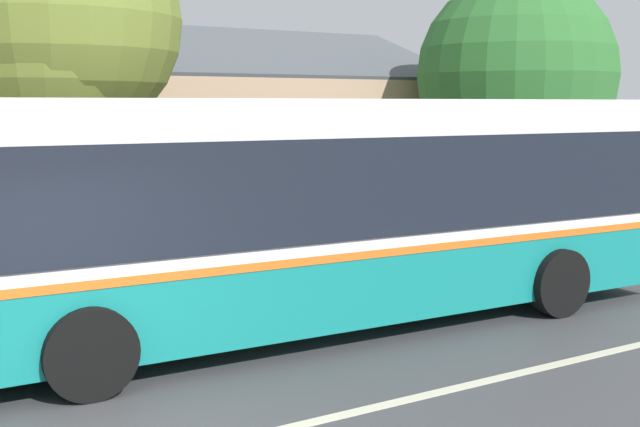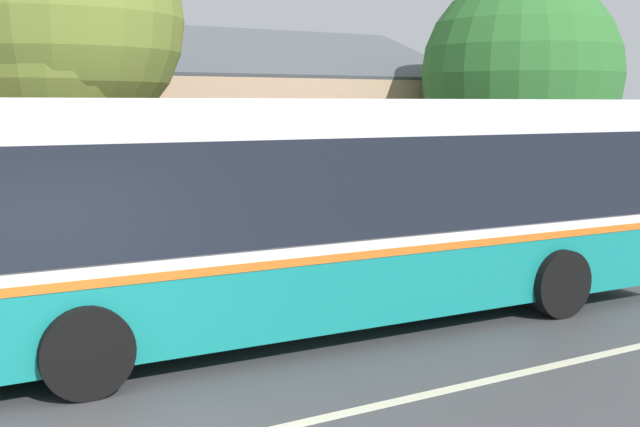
# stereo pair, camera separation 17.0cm
# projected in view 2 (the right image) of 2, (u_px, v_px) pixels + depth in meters

# --- Properties ---
(transit_bus) EXTENTS (11.72, 3.00, 3.14)m
(transit_bus) POSITION_uv_depth(u_px,v_px,m) (302.00, 207.00, 10.85)
(transit_bus) COLOR #147F7A
(transit_bus) RESTS_ON ground
(street_tree_primary) EXTENTS (4.47, 4.47, 5.97)m
(street_tree_primary) POSITION_uv_depth(u_px,v_px,m) (521.00, 75.00, 17.94)
(street_tree_primary) COLOR #4C3828
(street_tree_primary) RESTS_ON ground
(street_tree_secondary) EXTENTS (4.10, 4.10, 6.49)m
(street_tree_secondary) POSITION_uv_depth(u_px,v_px,m) (55.00, 29.00, 12.88)
(street_tree_secondary) COLOR #4C3828
(street_tree_secondary) RESTS_ON ground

